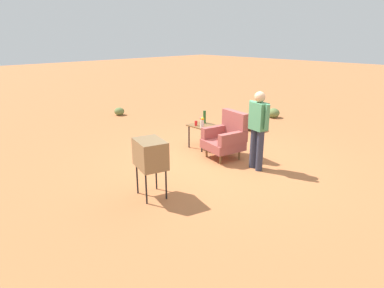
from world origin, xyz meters
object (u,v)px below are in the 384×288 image
(tv_on_stand, at_px, (150,154))
(person_standing, at_px, (258,126))
(side_table, at_px, (202,128))
(bottle_wine_green, at_px, (204,117))
(armchair, at_px, (227,137))
(soda_can_red, at_px, (196,123))
(flower_vase, at_px, (202,122))

(tv_on_stand, xyz_separation_m, person_standing, (0.53, 2.34, 0.16))
(side_table, relative_size, bottle_wine_green, 1.86)
(armchair, xyz_separation_m, person_standing, (0.89, -0.09, 0.44))
(person_standing, bearing_deg, side_table, 174.35)
(side_table, height_order, soda_can_red, soda_can_red)
(armchair, distance_m, tv_on_stand, 2.47)
(person_standing, height_order, bottle_wine_green, person_standing)
(side_table, bearing_deg, flower_vase, -44.87)
(side_table, distance_m, soda_can_red, 0.23)
(armchair, xyz_separation_m, tv_on_stand, (0.36, -2.43, 0.28))
(person_standing, xyz_separation_m, flower_vase, (-1.55, -0.04, -0.20))
(armchair, xyz_separation_m, soda_can_red, (-0.91, -0.09, 0.16))
(armchair, bearing_deg, flower_vase, -168.89)
(tv_on_stand, xyz_separation_m, bottle_wine_green, (-1.29, 2.66, -0.03))
(tv_on_stand, relative_size, bottle_wine_green, 3.22)
(soda_can_red, bearing_deg, flower_vase, -10.08)
(side_table, bearing_deg, person_standing, -5.65)
(side_table, height_order, tv_on_stand, tv_on_stand)
(person_standing, distance_m, bottle_wine_green, 1.85)
(person_standing, bearing_deg, flower_vase, -178.60)
(armchair, relative_size, side_table, 1.78)
(bottle_wine_green, bearing_deg, tv_on_stand, -64.13)
(side_table, relative_size, person_standing, 0.36)
(armchair, height_order, soda_can_red, armchair)
(person_standing, distance_m, soda_can_red, 1.82)
(tv_on_stand, relative_size, soda_can_red, 8.44)
(side_table, height_order, bottle_wine_green, bottle_wine_green)
(tv_on_stand, bearing_deg, bottle_wine_green, 115.87)
(soda_can_red, height_order, flower_vase, flower_vase)
(armchair, height_order, flower_vase, armchair)
(armchair, bearing_deg, side_table, 174.61)
(side_table, xyz_separation_m, person_standing, (1.76, -0.17, 0.43))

